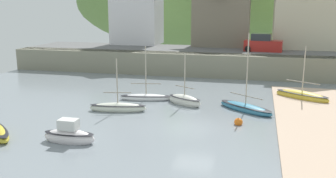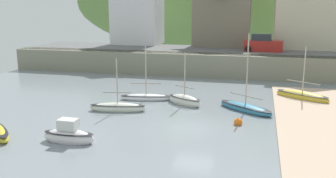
{
  "view_description": "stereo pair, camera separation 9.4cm",
  "coord_description": "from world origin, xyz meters",
  "px_view_note": "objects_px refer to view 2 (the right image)",
  "views": [
    {
      "loc": [
        3.72,
        -21.92,
        7.46
      ],
      "look_at": [
        -2.82,
        4.48,
        1.27
      ],
      "focal_mm": 39.65,
      "sensor_mm": 36.0,
      "label": 1
    },
    {
      "loc": [
        3.81,
        -21.9,
        7.46
      ],
      "look_at": [
        -2.82,
        4.48,
        1.27
      ],
      "focal_mm": 39.65,
      "sensor_mm": 36.0,
      "label": 2
    }
  ],
  "objects_px": {
    "waterfront_building_left": "(137,0)",
    "sailboat_far_left": "(69,136)",
    "dinghy_open_wooden": "(146,97)",
    "sailboat_tall_mast": "(245,108)",
    "waterfront_building_right": "(311,0)",
    "parked_car_near_slipway": "(263,44)",
    "sailboat_nearest_shore": "(302,96)",
    "sailboat_white_hull": "(118,107)",
    "waterfront_building_centre": "(222,10)",
    "sailboat_blue_trim": "(185,100)",
    "mooring_buoy": "(238,122)"
  },
  "relations": [
    {
      "from": "sailboat_nearest_shore",
      "to": "sailboat_tall_mast",
      "type": "relative_size",
      "value": 0.79
    },
    {
      "from": "waterfront_building_right",
      "to": "sailboat_blue_trim",
      "type": "distance_m",
      "value": 24.16
    },
    {
      "from": "waterfront_building_left",
      "to": "sailboat_nearest_shore",
      "type": "height_order",
      "value": "waterfront_building_left"
    },
    {
      "from": "sailboat_far_left",
      "to": "sailboat_tall_mast",
      "type": "xyz_separation_m",
      "value": [
        9.23,
        8.76,
        -0.15
      ]
    },
    {
      "from": "sailboat_white_hull",
      "to": "dinghy_open_wooden",
      "type": "xyz_separation_m",
      "value": [
        1.04,
        3.52,
        -0.03
      ]
    },
    {
      "from": "sailboat_white_hull",
      "to": "sailboat_far_left",
      "type": "xyz_separation_m",
      "value": [
        -0.33,
        -6.48,
        0.12
      ]
    },
    {
      "from": "sailboat_white_hull",
      "to": "sailboat_far_left",
      "type": "distance_m",
      "value": 6.49
    },
    {
      "from": "sailboat_nearest_shore",
      "to": "parked_car_near_slipway",
      "type": "distance_m",
      "value": 12.62
    },
    {
      "from": "waterfront_building_centre",
      "to": "sailboat_far_left",
      "type": "relative_size",
      "value": 2.88
    },
    {
      "from": "sailboat_far_left",
      "to": "sailboat_tall_mast",
      "type": "distance_m",
      "value": 12.73
    },
    {
      "from": "waterfront_building_left",
      "to": "dinghy_open_wooden",
      "type": "xyz_separation_m",
      "value": [
        7.25,
        -19.57,
        -7.79
      ]
    },
    {
      "from": "sailboat_far_left",
      "to": "parked_car_near_slipway",
      "type": "xyz_separation_m",
      "value": [
        10.31,
        25.07,
        2.82
      ]
    },
    {
      "from": "sailboat_far_left",
      "to": "dinghy_open_wooden",
      "type": "height_order",
      "value": "dinghy_open_wooden"
    },
    {
      "from": "waterfront_building_left",
      "to": "sailboat_tall_mast",
      "type": "distance_m",
      "value": 26.87
    },
    {
      "from": "parked_car_near_slipway",
      "to": "sailboat_nearest_shore",
      "type": "bearing_deg",
      "value": -69.49
    },
    {
      "from": "sailboat_far_left",
      "to": "sailboat_white_hull",
      "type": "bearing_deg",
      "value": 86.3
    },
    {
      "from": "sailboat_blue_trim",
      "to": "sailboat_nearest_shore",
      "type": "bearing_deg",
      "value": 52.9
    },
    {
      "from": "sailboat_far_left",
      "to": "dinghy_open_wooden",
      "type": "bearing_deg",
      "value": 81.42
    },
    {
      "from": "waterfront_building_centre",
      "to": "sailboat_tall_mast",
      "type": "xyz_separation_m",
      "value": [
        4.02,
        -20.8,
        -6.58
      ]
    },
    {
      "from": "sailboat_tall_mast",
      "to": "sailboat_white_hull",
      "type": "bearing_deg",
      "value": -129.21
    },
    {
      "from": "waterfront_building_right",
      "to": "sailboat_tall_mast",
      "type": "xyz_separation_m",
      "value": [
        -6.21,
        -20.8,
        -7.81
      ]
    },
    {
      "from": "waterfront_building_centre",
      "to": "sailboat_blue_trim",
      "type": "relative_size",
      "value": 2.06
    },
    {
      "from": "sailboat_nearest_shore",
      "to": "parked_car_near_slipway",
      "type": "height_order",
      "value": "parked_car_near_slipway"
    },
    {
      "from": "waterfront_building_left",
      "to": "parked_car_near_slipway",
      "type": "distance_m",
      "value": 17.48
    },
    {
      "from": "dinghy_open_wooden",
      "to": "sailboat_far_left",
      "type": "bearing_deg",
      "value": -108.47
    },
    {
      "from": "waterfront_building_left",
      "to": "sailboat_far_left",
      "type": "relative_size",
      "value": 3.66
    },
    {
      "from": "waterfront_building_right",
      "to": "sailboat_nearest_shore",
      "type": "xyz_separation_m",
      "value": [
        -1.94,
        -16.36,
        -7.76
      ]
    },
    {
      "from": "sailboat_far_left",
      "to": "mooring_buoy",
      "type": "height_order",
      "value": "sailboat_far_left"
    },
    {
      "from": "waterfront_building_centre",
      "to": "dinghy_open_wooden",
      "type": "bearing_deg",
      "value": -101.11
    },
    {
      "from": "sailboat_far_left",
      "to": "mooring_buoy",
      "type": "bearing_deg",
      "value": 30.41
    },
    {
      "from": "sailboat_white_hull",
      "to": "sailboat_nearest_shore",
      "type": "bearing_deg",
      "value": 16.54
    },
    {
      "from": "dinghy_open_wooden",
      "to": "mooring_buoy",
      "type": "bearing_deg",
      "value": -41.91
    },
    {
      "from": "sailboat_tall_mast",
      "to": "waterfront_building_centre",
      "type": "bearing_deg",
      "value": 137.37
    },
    {
      "from": "sailboat_far_left",
      "to": "dinghy_open_wooden",
      "type": "relative_size",
      "value": 0.67
    },
    {
      "from": "waterfront_building_right",
      "to": "sailboat_blue_trim",
      "type": "height_order",
      "value": "waterfront_building_right"
    },
    {
      "from": "sailboat_white_hull",
      "to": "parked_car_near_slipway",
      "type": "distance_m",
      "value": 21.3
    },
    {
      "from": "parked_car_near_slipway",
      "to": "mooring_buoy",
      "type": "relative_size",
      "value": 7.79
    },
    {
      "from": "sailboat_tall_mast",
      "to": "waterfront_building_right",
      "type": "bearing_deg",
      "value": 109.8
    },
    {
      "from": "dinghy_open_wooden",
      "to": "sailboat_tall_mast",
      "type": "xyz_separation_m",
      "value": [
        7.87,
        -1.24,
        0.01
      ]
    },
    {
      "from": "waterfront_building_right",
      "to": "mooring_buoy",
      "type": "xyz_separation_m",
      "value": [
        -6.51,
        -24.15,
        -7.88
      ]
    },
    {
      "from": "waterfront_building_right",
      "to": "sailboat_white_hull",
      "type": "bearing_deg",
      "value": -123.21
    },
    {
      "from": "waterfront_building_left",
      "to": "mooring_buoy",
      "type": "relative_size",
      "value": 20.21
    },
    {
      "from": "sailboat_blue_trim",
      "to": "parked_car_near_slipway",
      "type": "relative_size",
      "value": 0.99
    },
    {
      "from": "waterfront_building_left",
      "to": "sailboat_tall_mast",
      "type": "xyz_separation_m",
      "value": [
        15.12,
        -20.8,
        -7.78
      ]
    },
    {
      "from": "waterfront_building_right",
      "to": "sailboat_far_left",
      "type": "relative_size",
      "value": 3.7
    },
    {
      "from": "sailboat_far_left",
      "to": "parked_car_near_slipway",
      "type": "relative_size",
      "value": 0.71
    },
    {
      "from": "waterfront_building_right",
      "to": "mooring_buoy",
      "type": "bearing_deg",
      "value": -105.08
    },
    {
      "from": "sailboat_far_left",
      "to": "dinghy_open_wooden",
      "type": "distance_m",
      "value": 10.09
    },
    {
      "from": "sailboat_nearest_shore",
      "to": "mooring_buoy",
      "type": "xyz_separation_m",
      "value": [
        -4.57,
        -7.79,
        -0.13
      ]
    },
    {
      "from": "waterfront_building_centre",
      "to": "sailboat_nearest_shore",
      "type": "distance_m",
      "value": 19.47
    }
  ]
}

